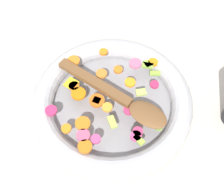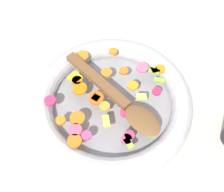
% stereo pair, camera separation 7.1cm
% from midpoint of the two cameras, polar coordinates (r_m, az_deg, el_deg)
% --- Properties ---
extents(ground_plane, '(4.00, 4.00, 0.00)m').
position_cam_midpoint_polar(ground_plane, '(0.75, 2.69, -2.25)').
color(ground_plane, beige).
extents(skillet, '(0.38, 0.38, 0.05)m').
position_cam_midpoint_polar(skillet, '(0.73, 2.76, -1.39)').
color(skillet, gray).
rests_on(skillet, ground_plane).
extents(chopped_vegetables, '(0.30, 0.29, 0.01)m').
position_cam_midpoint_polar(chopped_vegetables, '(0.70, 2.03, -0.66)').
color(chopped_vegetables, orange).
rests_on(chopped_vegetables, skillet).
extents(wooden_spoon, '(0.19, 0.26, 0.01)m').
position_cam_midpoint_polar(wooden_spoon, '(0.69, 4.55, -1.08)').
color(wooden_spoon, brown).
rests_on(wooden_spoon, chopped_vegetables).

